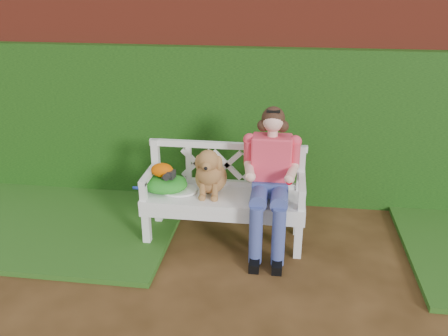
# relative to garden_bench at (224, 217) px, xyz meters

# --- Properties ---
(ground) EXTENTS (60.00, 60.00, 0.00)m
(ground) POSITION_rel_garden_bench_xyz_m (0.60, -0.76, -0.24)
(ground) COLOR #321F0D
(brick_wall) EXTENTS (10.00, 0.30, 2.20)m
(brick_wall) POSITION_rel_garden_bench_xyz_m (0.60, 1.14, 0.86)
(brick_wall) COLOR maroon
(brick_wall) RESTS_ON ground
(ivy_hedge) EXTENTS (10.00, 0.18, 1.70)m
(ivy_hedge) POSITION_rel_garden_bench_xyz_m (0.60, 0.92, 0.61)
(ivy_hedge) COLOR #266015
(ivy_hedge) RESTS_ON ground
(grass_left) EXTENTS (2.60, 2.00, 0.05)m
(grass_left) POSITION_rel_garden_bench_xyz_m (-1.80, 0.14, -0.21)
(grass_left) COLOR black
(grass_left) RESTS_ON ground
(garden_bench) EXTENTS (1.60, 0.66, 0.48)m
(garden_bench) POSITION_rel_garden_bench_xyz_m (0.00, 0.00, 0.00)
(garden_bench) COLOR white
(garden_bench) RESTS_ON ground
(seated_woman) EXTENTS (0.66, 0.80, 1.27)m
(seated_woman) POSITION_rel_garden_bench_xyz_m (0.43, -0.02, 0.39)
(seated_woman) COLOR #D03665
(seated_woman) RESTS_ON ground
(dog) EXTENTS (0.39, 0.48, 0.48)m
(dog) POSITION_rel_garden_bench_xyz_m (-0.13, 0.02, 0.48)
(dog) COLOR brown
(dog) RESTS_ON garden_bench
(tennis_racket) EXTENTS (0.70, 0.45, 0.03)m
(tennis_racket) POSITION_rel_garden_bench_xyz_m (-0.46, 0.00, 0.26)
(tennis_racket) COLOR silver
(tennis_racket) RESTS_ON garden_bench
(green_bag) EXTENTS (0.48, 0.40, 0.15)m
(green_bag) POSITION_rel_garden_bench_xyz_m (-0.57, 0.01, 0.31)
(green_bag) COLOR #348D27
(green_bag) RESTS_ON garden_bench
(camera_item) EXTENTS (0.13, 0.11, 0.08)m
(camera_item) POSITION_rel_garden_bench_xyz_m (-0.52, -0.02, 0.43)
(camera_item) COLOR black
(camera_item) RESTS_ON green_bag
(baseball_glove) EXTENTS (0.25, 0.22, 0.13)m
(baseball_glove) POSITION_rel_garden_bench_xyz_m (-0.58, 0.00, 0.45)
(baseball_glove) COLOR #C94E00
(baseball_glove) RESTS_ON green_bag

